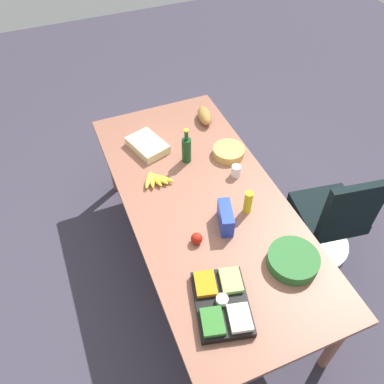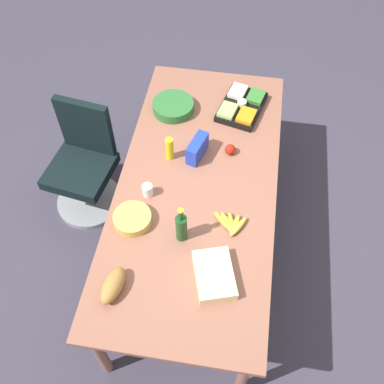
% 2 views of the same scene
% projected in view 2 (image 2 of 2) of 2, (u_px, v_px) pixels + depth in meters
% --- Properties ---
extents(ground_plane, '(10.00, 10.00, 0.00)m').
position_uv_depth(ground_plane, '(197.00, 240.00, 3.67)').
color(ground_plane, '#3B3645').
extents(conference_table, '(2.38, 1.08, 0.78)m').
position_uv_depth(conference_table, '(197.00, 189.00, 3.09)').
color(conference_table, '#8C5744').
rests_on(conference_table, ground).
extents(office_chair, '(0.56, 0.56, 0.98)m').
position_uv_depth(office_chair, '(85.00, 171.00, 3.61)').
color(office_chair, gray).
rests_on(office_chair, ground).
extents(wine_bottle, '(0.08, 0.08, 0.30)m').
position_uv_depth(wine_bottle, '(181.00, 227.00, 2.70)').
color(wine_bottle, '#17431E').
rests_on(wine_bottle, conference_table).
extents(veggie_tray, '(0.48, 0.39, 0.09)m').
position_uv_depth(veggie_tray, '(242.00, 106.00, 3.44)').
color(veggie_tray, black).
rests_on(veggie_tray, conference_table).
extents(paper_cup, '(0.08, 0.08, 0.09)m').
position_uv_depth(paper_cup, '(148.00, 190.00, 2.95)').
color(paper_cup, white).
rests_on(paper_cup, conference_table).
extents(sheet_cake, '(0.37, 0.31, 0.07)m').
position_uv_depth(sheet_cake, '(214.00, 275.00, 2.60)').
color(sheet_cake, beige).
rests_on(sheet_cake, conference_table).
extents(banana_bunch, '(0.18, 0.23, 0.04)m').
position_uv_depth(banana_bunch, '(231.00, 224.00, 2.82)').
color(banana_bunch, gold).
rests_on(banana_bunch, conference_table).
extents(mustard_bottle, '(0.07, 0.07, 0.18)m').
position_uv_depth(mustard_bottle, '(170.00, 149.00, 3.10)').
color(mustard_bottle, yellow).
rests_on(mustard_bottle, conference_table).
extents(bread_loaf, '(0.26, 0.15, 0.10)m').
position_uv_depth(bread_loaf, '(113.00, 285.00, 2.54)').
color(bread_loaf, '#A27036').
rests_on(bread_loaf, conference_table).
extents(chip_bag_blue, '(0.23, 0.14, 0.15)m').
position_uv_depth(chip_bag_blue, '(197.00, 148.00, 3.13)').
color(chip_bag_blue, '#203ABB').
rests_on(chip_bag_blue, conference_table).
extents(salad_bowl, '(0.40, 0.40, 0.08)m').
position_uv_depth(salad_bowl, '(173.00, 106.00, 3.43)').
color(salad_bowl, '#2B652E').
rests_on(salad_bowl, conference_table).
extents(apple_red, '(0.08, 0.08, 0.08)m').
position_uv_depth(apple_red, '(230.00, 149.00, 3.17)').
color(apple_red, '#AF1C0F').
rests_on(apple_red, conference_table).
extents(chip_bowl, '(0.30, 0.30, 0.06)m').
position_uv_depth(chip_bowl, '(132.00, 219.00, 2.83)').
color(chip_bowl, gold).
rests_on(chip_bowl, conference_table).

